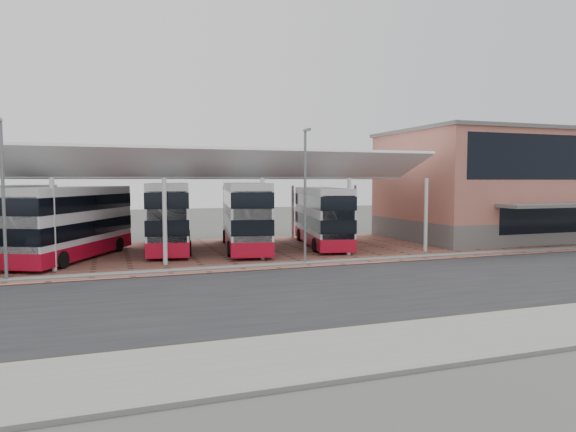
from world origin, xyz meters
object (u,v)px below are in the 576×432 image
at_px(terminal, 498,185).
at_px(bus_1, 5,223).
at_px(bus_3, 170,217).
at_px(bus_5, 322,217).
at_px(bus_2, 74,223).
at_px(bus_4, 245,216).

xyz_separation_m(terminal, bus_1, (-38.23, -0.36, -2.28)).
xyz_separation_m(bus_3, bus_5, (11.22, -1.68, -0.19)).
xyz_separation_m(bus_2, bus_5, (17.45, 0.89, -0.08)).
bearing_deg(terminal, bus_3, 177.14).
height_order(bus_4, bus_5, bus_4).
relative_size(bus_2, bus_3, 0.93).
bearing_deg(bus_3, terminal, 5.04).
relative_size(bus_3, bus_5, 1.08).
distance_m(bus_3, bus_5, 11.35).
bearing_deg(bus_2, bus_4, 31.32).
bearing_deg(bus_5, terminal, 12.27).
bearing_deg(bus_2, bus_1, -164.95).
bearing_deg(bus_5, bus_3, -177.20).
distance_m(bus_2, bus_5, 17.47).
height_order(bus_2, bus_5, bus_2).
height_order(bus_3, bus_4, bus_4).
relative_size(bus_1, bus_5, 1.06).
relative_size(bus_2, bus_5, 1.01).
bearing_deg(bus_5, bus_1, -168.49).
relative_size(terminal, bus_2, 1.66).
xyz_separation_m(bus_1, bus_2, (4.04, -0.81, -0.04)).
xyz_separation_m(terminal, bus_3, (-27.96, 1.40, -2.22)).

